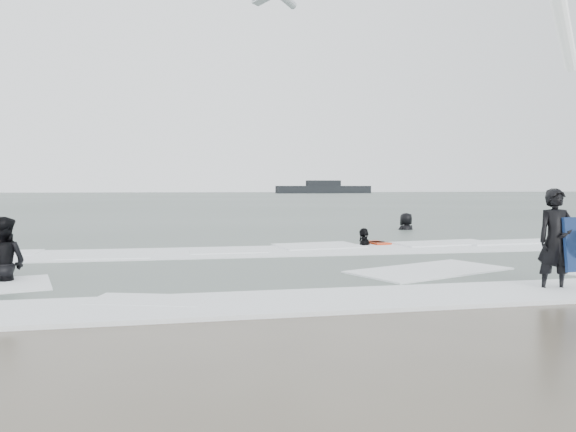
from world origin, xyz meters
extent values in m
plane|color=brown|center=(0.00, 0.00, 0.00)|extent=(320.00, 320.00, 0.00)
plane|color=#47544C|center=(0.00, 80.00, 0.06)|extent=(320.00, 320.00, 0.00)
imported|color=black|center=(3.80, -0.45, 0.00)|extent=(0.71, 0.50, 1.86)
imported|color=black|center=(-6.08, 2.23, 0.00)|extent=(1.08, 0.96, 1.84)
imported|color=black|center=(2.77, 7.07, 0.00)|extent=(0.95, 1.08, 1.75)
imported|color=black|center=(6.52, 12.79, 0.00)|extent=(1.08, 0.89, 1.91)
cube|color=white|center=(0.00, -0.60, 0.03)|extent=(30.03, 2.32, 0.07)
cube|color=white|center=(0.00, 6.00, 0.04)|extent=(30.00, 2.60, 0.09)
cube|color=black|center=(33.37, 131.63, 1.02)|extent=(24.45, 4.37, 1.92)
cube|color=black|center=(33.37, 131.63, 2.68)|extent=(8.73, 2.62, 1.40)
camera|label=1|loc=(-2.71, -9.28, 1.87)|focal=35.00mm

